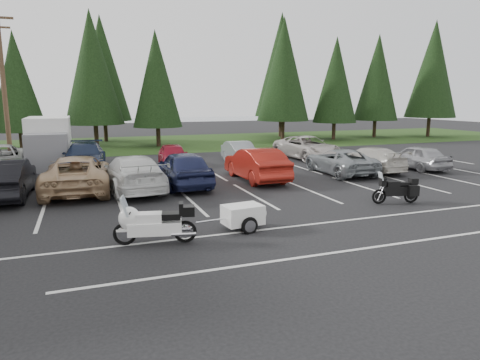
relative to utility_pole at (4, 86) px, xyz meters
name	(u,v)px	position (x,y,z in m)	size (l,w,h in m)	color
ground	(252,202)	(10.00, -12.00, -4.70)	(120.00, 120.00, 0.00)	black
grass_strip	(154,143)	(10.00, 12.00, -4.69)	(80.00, 16.00, 0.01)	#1F3511
lake_water	(149,124)	(14.00, 43.00, -4.70)	(70.00, 50.00, 0.02)	gray
utility_pole	(4,86)	(0.00, 0.00, 0.00)	(1.60, 0.26, 9.00)	#473321
box_truck	(49,142)	(2.00, 0.50, -3.25)	(2.40, 5.60, 2.90)	silver
stall_markings	(235,192)	(10.00, -10.00, -4.69)	(32.00, 16.00, 0.01)	silver
conifer_3	(16,82)	(-0.50, 9.40, 0.57)	(3.87, 3.87, 9.02)	#332316
conifer_4	(92,67)	(5.00, 10.90, 1.83)	(4.80, 4.80, 11.17)	#332316
conifer_5	(156,79)	(10.00, 9.60, 0.93)	(4.14, 4.14, 9.63)	#332316
conifer_6	(284,69)	(22.00, 10.10, 2.01)	(4.93, 4.93, 11.48)	#332316
conifer_7	(336,80)	(27.50, 9.80, 1.11)	(4.27, 4.27, 9.94)	#332316
conifer_8	(377,78)	(33.00, 10.60, 1.47)	(4.53, 4.53, 10.56)	#332316
conifer_9	(433,69)	(39.00, 9.30, 2.37)	(5.19, 5.19, 12.10)	#332316
conifer_back_b	(102,68)	(6.00, 15.50, 2.07)	(4.97, 4.97, 11.58)	#332316
conifer_back_c	(281,65)	(24.00, 14.80, 2.80)	(5.50, 5.50, 12.81)	#332316
car_near_1	(6,179)	(0.89, -7.96, -3.88)	(1.73, 4.95, 1.63)	black
car_near_2	(77,174)	(3.60, -7.66, -3.90)	(2.65, 5.74, 1.60)	tan
car_near_3	(132,173)	(5.86, -8.25, -3.91)	(2.21, 5.44, 1.58)	silver
car_near_4	(183,169)	(8.18, -8.02, -3.87)	(1.97, 4.89, 1.66)	#1C2146
car_near_5	(256,164)	(11.93, -7.74, -3.89)	(1.71, 4.89, 1.61)	maroon
car_near_6	(340,161)	(16.87, -7.61, -4.02)	(2.26, 4.90, 1.36)	gray
car_near_7	(369,159)	(18.91, -7.43, -4.02)	(1.90, 4.68, 1.36)	beige
car_near_8	(416,157)	(21.92, -7.75, -4.00)	(1.64, 4.08, 1.39)	#9B9B9F
car_far_1	(85,157)	(3.95, -1.80, -3.91)	(2.20, 5.41, 1.57)	#18233C
car_far_2	(173,155)	(8.91, -2.02, -4.01)	(1.62, 4.01, 1.37)	maroon
car_far_3	(240,152)	(13.23, -1.95, -4.03)	(1.41, 4.05, 1.33)	gray
car_far_4	(307,148)	(18.10, -1.80, -3.93)	(2.54, 5.51, 1.53)	#BEB5AE
touring_motorcycle	(155,220)	(5.66, -15.66, -4.00)	(2.53, 0.78, 1.40)	white
cargo_trailer	(243,217)	(8.41, -15.24, -4.30)	(1.71, 0.96, 0.79)	white
adventure_motorcycle	(396,187)	(15.14, -14.11, -4.07)	(2.08, 0.72, 1.26)	black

